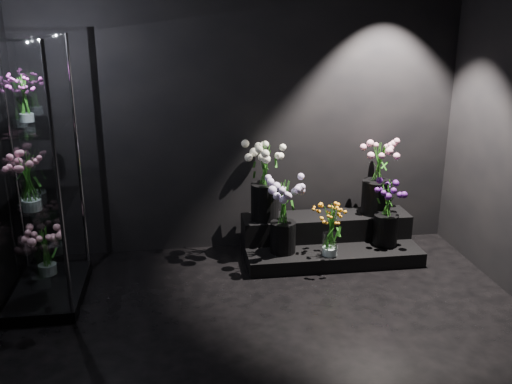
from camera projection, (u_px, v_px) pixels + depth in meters
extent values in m
plane|color=black|center=(283.00, 364.00, 3.73)|extent=(4.00, 4.00, 0.00)
plane|color=black|center=(245.00, 103.00, 5.18)|extent=(4.00, 0.00, 4.00)
plane|color=black|center=(442.00, 355.00, 1.42)|extent=(4.00, 0.00, 4.00)
cube|color=black|center=(330.00, 250.00, 5.32)|extent=(1.59, 0.71, 0.13)
cube|color=black|center=(326.00, 226.00, 5.43)|extent=(1.59, 0.35, 0.22)
cube|color=black|center=(49.00, 292.00, 4.59)|extent=(0.56, 0.93, 0.09)
cube|color=white|center=(38.00, 205.00, 4.36)|extent=(0.50, 0.87, 0.01)
cube|color=white|center=(28.00, 127.00, 4.17)|extent=(0.50, 0.87, 0.01)
cylinder|color=white|center=(330.00, 245.00, 5.02)|extent=(0.14, 0.14, 0.20)
cylinder|color=black|center=(283.00, 237.00, 5.08)|extent=(0.23, 0.23, 0.28)
cylinder|color=black|center=(385.00, 230.00, 5.24)|extent=(0.23, 0.23, 0.29)
cylinder|color=black|center=(265.00, 201.00, 5.25)|extent=(0.26, 0.26, 0.34)
cylinder|color=black|center=(376.00, 197.00, 5.40)|extent=(0.28, 0.28, 0.32)
cylinder|color=white|center=(31.00, 195.00, 4.18)|extent=(0.15, 0.15, 0.24)
cylinder|color=white|center=(26.00, 110.00, 4.31)|extent=(0.11, 0.11, 0.19)
cylinder|color=white|center=(47.00, 260.00, 4.75)|extent=(0.16, 0.16, 0.25)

